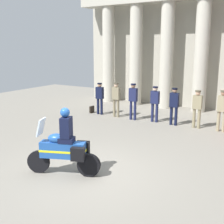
% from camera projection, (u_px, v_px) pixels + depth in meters
% --- Properties ---
extents(ground_plane, '(28.00, 28.00, 0.00)m').
position_uv_depth(ground_plane, '(85.00, 172.00, 8.32)').
color(ground_plane, gray).
extents(colonnade_backdrop, '(14.90, 1.59, 6.88)m').
position_uv_depth(colonnade_backdrop, '(204.00, 45.00, 15.64)').
color(colonnade_backdrop, '#A49F91').
rests_on(colonnade_backdrop, ground_plane).
extents(officer_in_row_0, '(0.39, 0.24, 1.64)m').
position_uv_depth(officer_in_row_0, '(100.00, 96.00, 15.12)').
color(officer_in_row_0, black).
rests_on(officer_in_row_0, ground_plane).
extents(officer_in_row_1, '(0.39, 0.24, 1.71)m').
position_uv_depth(officer_in_row_1, '(116.00, 97.00, 14.56)').
color(officer_in_row_1, '#7A7056').
rests_on(officer_in_row_1, ground_plane).
extents(officer_in_row_2, '(0.39, 0.24, 1.75)m').
position_uv_depth(officer_in_row_2, '(133.00, 99.00, 13.98)').
color(officer_in_row_2, '#191E42').
rests_on(officer_in_row_2, ground_plane).
extents(officer_in_row_3, '(0.39, 0.24, 1.67)m').
position_uv_depth(officer_in_row_3, '(155.00, 101.00, 13.59)').
color(officer_in_row_3, '#191E42').
rests_on(officer_in_row_3, ground_plane).
extents(officer_in_row_4, '(0.39, 0.24, 1.68)m').
position_uv_depth(officer_in_row_4, '(174.00, 103.00, 13.04)').
color(officer_in_row_4, black).
rests_on(officer_in_row_4, ground_plane).
extents(officer_in_row_5, '(0.39, 0.24, 1.65)m').
position_uv_depth(officer_in_row_5, '(197.00, 106.00, 12.57)').
color(officer_in_row_5, '#847A5B').
rests_on(officer_in_row_5, ground_plane).
extents(officer_in_row_6, '(0.39, 0.24, 1.72)m').
position_uv_depth(officer_in_row_6, '(222.00, 108.00, 12.04)').
color(officer_in_row_6, gray).
rests_on(officer_in_row_6, ground_plane).
extents(motorcycle_with_rider, '(1.98, 1.02, 1.90)m').
position_uv_depth(motorcycle_with_rider, '(65.00, 147.00, 8.01)').
color(motorcycle_with_rider, black).
rests_on(motorcycle_with_rider, ground_plane).
extents(briefcase_on_ground, '(0.10, 0.32, 0.36)m').
position_uv_depth(briefcase_on_ground, '(92.00, 109.00, 15.63)').
color(briefcase_on_ground, black).
rests_on(briefcase_on_ground, ground_plane).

